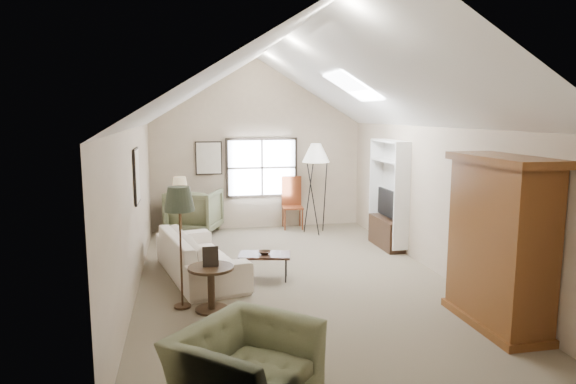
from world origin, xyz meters
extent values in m
cube|color=#746A53|center=(0.00, 0.00, 0.00)|extent=(5.00, 8.00, 0.01)
cube|color=tan|center=(0.00, 4.00, 1.25)|extent=(5.00, 0.01, 2.50)
cube|color=tan|center=(0.00, -4.00, 1.25)|extent=(5.00, 0.01, 2.50)
cube|color=tan|center=(-2.50, 0.00, 1.25)|extent=(0.01, 8.00, 2.50)
cube|color=tan|center=(2.50, 0.00, 1.25)|extent=(0.01, 8.00, 2.50)
cube|color=black|center=(0.10, 3.96, 1.45)|extent=(1.72, 0.08, 1.42)
cube|color=black|center=(-2.47, 0.30, 1.75)|extent=(0.68, 0.04, 0.88)
cube|color=black|center=(-1.15, 3.97, 1.70)|extent=(0.62, 0.04, 0.78)
cube|color=brown|center=(2.18, -2.40, 1.10)|extent=(0.60, 1.50, 2.20)
cube|color=white|center=(2.34, 1.60, 1.15)|extent=(0.32, 1.30, 2.10)
cube|color=#382316|center=(2.32, 1.60, 0.30)|extent=(0.34, 1.18, 0.60)
cube|color=black|center=(2.32, 1.60, 0.92)|extent=(0.05, 0.90, 0.55)
imported|color=#EFE5CE|center=(-1.51, 0.44, 0.37)|extent=(1.53, 2.69, 0.74)
imported|color=#646C4B|center=(-1.25, -3.70, 0.40)|extent=(1.61, 1.61, 0.79)
imported|color=#5D6446|center=(-1.52, 3.70, 0.51)|extent=(1.41, 1.43, 1.01)
cube|color=#311D14|center=(-0.47, 0.04, 0.22)|extent=(0.93, 0.65, 0.43)
imported|color=#342215|center=(-0.47, 0.04, 0.46)|extent=(0.24, 0.24, 0.05)
cylinder|color=#332415|center=(-1.41, -1.16, 0.32)|extent=(0.76, 0.76, 0.64)
cube|color=brown|center=(0.80, 3.70, 0.62)|extent=(0.52, 0.52, 1.23)
camera|label=1|loc=(-1.75, -8.08, 2.73)|focal=32.00mm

